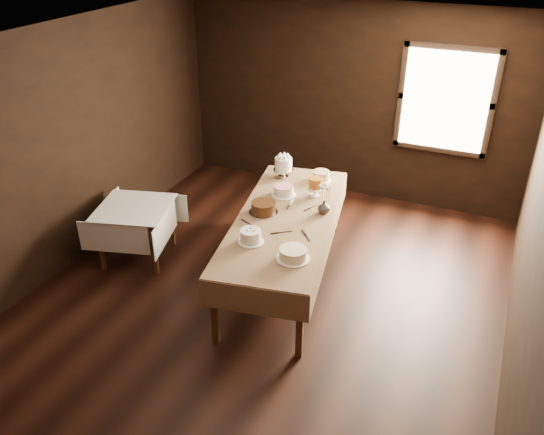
{
  "coord_description": "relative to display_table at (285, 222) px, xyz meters",
  "views": [
    {
      "loc": [
        2.06,
        -4.49,
        3.83
      ],
      "look_at": [
        0.0,
        0.2,
        0.95
      ],
      "focal_mm": 36.5,
      "sensor_mm": 36.0,
      "label": 1
    }
  ],
  "objects": [
    {
      "name": "wall_front",
      "position": [
        -0.04,
        -3.47,
        0.64
      ],
      "size": [
        5.0,
        0.02,
        2.8
      ],
      "primitive_type": "cube",
      "color": "black",
      "rests_on": "ground"
    },
    {
      "name": "cake_chocolate",
      "position": [
        -0.26,
        -0.0,
        0.12
      ],
      "size": [
        0.34,
        0.34,
        0.13
      ],
      "color": "silver",
      "rests_on": "display_table"
    },
    {
      "name": "cake_server_b",
      "position": [
        0.38,
        -0.32,
        0.07
      ],
      "size": [
        0.17,
        0.2,
        0.01
      ],
      "primitive_type": "cube",
      "rotation": [
        0.0,
        0.0,
        -0.88
      ],
      "color": "silver",
      "rests_on": "display_table"
    },
    {
      "name": "cake_cream",
      "position": [
        0.39,
        -0.74,
        0.12
      ],
      "size": [
        0.38,
        0.38,
        0.12
      ],
      "color": "white",
      "rests_on": "display_table"
    },
    {
      "name": "cake_swirl",
      "position": [
        -0.12,
        -0.63,
        0.13
      ],
      "size": [
        0.27,
        0.27,
        0.14
      ],
      "color": "white",
      "rests_on": "display_table"
    },
    {
      "name": "display_table",
      "position": [
        0.0,
        0.0,
        0.0
      ],
      "size": [
        1.48,
        2.8,
        0.83
      ],
      "rotation": [
        0.0,
        0.0,
        0.17
      ],
      "color": "#3D2412",
      "rests_on": "ground"
    },
    {
      "name": "flower_vase",
      "position": [
        0.36,
        0.26,
        0.14
      ],
      "size": [
        0.18,
        0.18,
        0.15
      ],
      "primitive_type": "imported",
      "rotation": [
        0.0,
        0.0,
        1.85
      ],
      "color": "#2D2823",
      "rests_on": "display_table"
    },
    {
      "name": "cake_caramel",
      "position": [
        0.13,
        0.62,
        0.17
      ],
      "size": [
        0.23,
        0.23,
        0.25
      ],
      "color": "white",
      "rests_on": "display_table"
    },
    {
      "name": "cake_lattice",
      "position": [
        -0.22,
        0.49,
        0.11
      ],
      "size": [
        0.3,
        0.3,
        0.11
      ],
      "color": "white",
      "rests_on": "display_table"
    },
    {
      "name": "wall_right",
      "position": [
        2.46,
        -0.47,
        0.64
      ],
      "size": [
        0.02,
        6.0,
        2.8
      ],
      "primitive_type": "cube",
      "color": "black",
      "rests_on": "ground"
    },
    {
      "name": "flower_bouquet",
      "position": [
        0.36,
        0.26,
        0.33
      ],
      "size": [
        0.14,
        0.14,
        0.2
      ],
      "primitive_type": null,
      "color": "white",
      "rests_on": "flower_vase"
    },
    {
      "name": "cake_server_c",
      "position": [
        -0.07,
        0.34,
        0.07
      ],
      "size": [
        0.05,
        0.24,
        0.01
      ],
      "primitive_type": "cube",
      "rotation": [
        0.0,
        0.0,
        1.68
      ],
      "color": "silver",
      "rests_on": "display_table"
    },
    {
      "name": "ceiling",
      "position": [
        -0.04,
        -0.47,
        2.04
      ],
      "size": [
        5.0,
        6.0,
        0.01
      ],
      "primitive_type": "cube",
      "color": "beige",
      "rests_on": "wall_back"
    },
    {
      "name": "floor",
      "position": [
        -0.04,
        -0.47,
        -0.76
      ],
      "size": [
        5.0,
        6.0,
        0.01
      ],
      "primitive_type": "cube",
      "color": "black",
      "rests_on": "ground"
    },
    {
      "name": "cake_server_e",
      "position": [
        -0.27,
        -0.31,
        0.07
      ],
      "size": [
        0.23,
        0.12,
        0.01
      ],
      "primitive_type": "cube",
      "rotation": [
        0.0,
        0.0,
        -0.39
      ],
      "color": "silver",
      "rests_on": "display_table"
    },
    {
      "name": "side_table",
      "position": [
        -1.83,
        -0.31,
        -0.14
      ],
      "size": [
        1.04,
        1.04,
        0.71
      ],
      "rotation": [
        0.0,
        0.0,
        0.27
      ],
      "color": "#3D2412",
      "rests_on": "ground"
    },
    {
      "name": "cake_speckled",
      "position": [
        0.05,
        1.05,
        0.12
      ],
      "size": [
        0.27,
        0.27,
        0.13
      ],
      "color": "white",
      "rests_on": "display_table"
    },
    {
      "name": "window",
      "position": [
        1.26,
        2.47,
        0.84
      ],
      "size": [
        1.1,
        0.05,
        1.3
      ],
      "primitive_type": "cube",
      "color": "#FFEABF",
      "rests_on": "wall_back"
    },
    {
      "name": "wall_left",
      "position": [
        -2.54,
        -0.47,
        0.64
      ],
      "size": [
        0.02,
        6.0,
        2.8
      ],
      "primitive_type": "cube",
      "color": "black",
      "rests_on": "ground"
    },
    {
      "name": "cake_meringue",
      "position": [
        -0.42,
        0.95,
        0.19
      ],
      "size": [
        0.27,
        0.27,
        0.28
      ],
      "color": "silver",
      "rests_on": "display_table"
    },
    {
      "name": "cake_server_d",
      "position": [
        0.21,
        0.36,
        0.07
      ],
      "size": [
        0.11,
        0.23,
        0.01
      ],
      "primitive_type": "cube",
      "rotation": [
        0.0,
        0.0,
        1.18
      ],
      "color": "silver",
      "rests_on": "display_table"
    },
    {
      "name": "wall_back",
      "position": [
        -0.04,
        2.53,
        0.64
      ],
      "size": [
        5.0,
        0.02,
        2.8
      ],
      "primitive_type": "cube",
      "color": "black",
      "rests_on": "ground"
    },
    {
      "name": "cake_server_a",
      "position": [
        0.13,
        -0.3,
        0.07
      ],
      "size": [
        0.21,
        0.17,
        0.01
      ],
      "primitive_type": "cube",
      "rotation": [
        0.0,
        0.0,
        0.66
      ],
      "color": "silver",
      "rests_on": "display_table"
    }
  ]
}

